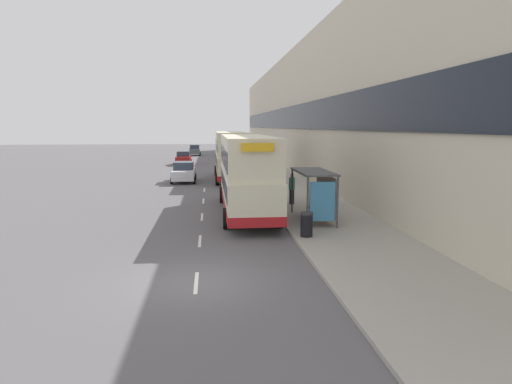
{
  "coord_description": "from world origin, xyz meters",
  "views": [
    {
      "loc": [
        0.49,
        -13.83,
        4.84
      ],
      "look_at": [
        3.49,
        16.02,
        0.48
      ],
      "focal_mm": 32.0,
      "sensor_mm": 36.0,
      "label": 1
    }
  ],
  "objects_px": {
    "bus_shelter": "(318,186)",
    "pedestrian_at_shelter": "(280,188)",
    "double_decker_bus_ahead": "(231,155)",
    "car_1": "(184,172)",
    "car_3": "(223,151)",
    "car_2": "(183,158)",
    "litter_bin": "(307,224)",
    "pedestrian_1": "(292,189)",
    "car_0": "(195,150)",
    "double_decker_bus_near": "(247,173)"
  },
  "relations": [
    {
      "from": "double_decker_bus_ahead",
      "to": "car_1",
      "type": "bearing_deg",
      "value": -166.81
    },
    {
      "from": "car_0",
      "to": "pedestrian_1",
      "type": "bearing_deg",
      "value": 98.61
    },
    {
      "from": "double_decker_bus_near",
      "to": "car_2",
      "type": "xyz_separation_m",
      "value": [
        -5.36,
        33.25,
        -1.45
      ]
    },
    {
      "from": "car_2",
      "to": "litter_bin",
      "type": "bearing_deg",
      "value": 100.72
    },
    {
      "from": "double_decker_bus_near",
      "to": "pedestrian_at_shelter",
      "type": "distance_m",
      "value": 3.38
    },
    {
      "from": "litter_bin",
      "to": "car_2",
      "type": "bearing_deg",
      "value": 100.72
    },
    {
      "from": "car_2",
      "to": "litter_bin",
      "type": "distance_m",
      "value": 39.97
    },
    {
      "from": "bus_shelter",
      "to": "double_decker_bus_ahead",
      "type": "relative_size",
      "value": 0.38
    },
    {
      "from": "bus_shelter",
      "to": "double_decker_bus_near",
      "type": "distance_m",
      "value": 4.41
    },
    {
      "from": "double_decker_bus_near",
      "to": "double_decker_bus_ahead",
      "type": "height_order",
      "value": "same"
    },
    {
      "from": "double_decker_bus_ahead",
      "to": "bus_shelter",
      "type": "bearing_deg",
      "value": -79.61
    },
    {
      "from": "bus_shelter",
      "to": "car_3",
      "type": "height_order",
      "value": "bus_shelter"
    },
    {
      "from": "car_1",
      "to": "car_3",
      "type": "relative_size",
      "value": 1.01
    },
    {
      "from": "car_0",
      "to": "pedestrian_at_shelter",
      "type": "xyz_separation_m",
      "value": [
        6.73,
        -48.99,
        0.24
      ]
    },
    {
      "from": "double_decker_bus_near",
      "to": "car_0",
      "type": "distance_m",
      "value": 51.5
    },
    {
      "from": "double_decker_bus_near",
      "to": "pedestrian_1",
      "type": "xyz_separation_m",
      "value": [
        2.9,
        2.17,
        -1.2
      ]
    },
    {
      "from": "bus_shelter",
      "to": "car_2",
      "type": "relative_size",
      "value": 0.92
    },
    {
      "from": "double_decker_bus_near",
      "to": "car_2",
      "type": "height_order",
      "value": "double_decker_bus_near"
    },
    {
      "from": "bus_shelter",
      "to": "litter_bin",
      "type": "distance_m",
      "value": 3.56
    },
    {
      "from": "double_decker_bus_ahead",
      "to": "car_3",
      "type": "bearing_deg",
      "value": 89.58
    },
    {
      "from": "car_1",
      "to": "car_3",
      "type": "distance_m",
      "value": 34.17
    },
    {
      "from": "car_3",
      "to": "pedestrian_at_shelter",
      "type": "xyz_separation_m",
      "value": [
        2.12,
        -46.66,
        0.2
      ]
    },
    {
      "from": "double_decker_bus_ahead",
      "to": "car_2",
      "type": "distance_m",
      "value": 18.05
    },
    {
      "from": "car_0",
      "to": "car_3",
      "type": "distance_m",
      "value": 5.16
    },
    {
      "from": "pedestrian_1",
      "to": "bus_shelter",
      "type": "bearing_deg",
      "value": -85.55
    },
    {
      "from": "pedestrian_1",
      "to": "car_2",
      "type": "bearing_deg",
      "value": 104.88
    },
    {
      "from": "pedestrian_at_shelter",
      "to": "car_1",
      "type": "bearing_deg",
      "value": 116.97
    },
    {
      "from": "double_decker_bus_near",
      "to": "car_1",
      "type": "bearing_deg",
      "value": 105.96
    },
    {
      "from": "pedestrian_at_shelter",
      "to": "litter_bin",
      "type": "distance_m",
      "value": 8.32
    },
    {
      "from": "bus_shelter",
      "to": "pedestrian_at_shelter",
      "type": "distance_m",
      "value": 5.36
    },
    {
      "from": "double_decker_bus_ahead",
      "to": "car_1",
      "type": "relative_size",
      "value": 2.5
    },
    {
      "from": "car_1",
      "to": "car_3",
      "type": "height_order",
      "value": "car_3"
    },
    {
      "from": "double_decker_bus_ahead",
      "to": "pedestrian_at_shelter",
      "type": "xyz_separation_m",
      "value": [
        2.37,
        -13.74,
        -1.19
      ]
    },
    {
      "from": "car_0",
      "to": "bus_shelter",
      "type": "bearing_deg",
      "value": 98.23
    },
    {
      "from": "bus_shelter",
      "to": "car_2",
      "type": "bearing_deg",
      "value": 103.46
    },
    {
      "from": "car_2",
      "to": "pedestrian_at_shelter",
      "type": "height_order",
      "value": "pedestrian_at_shelter"
    },
    {
      "from": "car_0",
      "to": "litter_bin",
      "type": "bearing_deg",
      "value": 96.58
    },
    {
      "from": "litter_bin",
      "to": "double_decker_bus_near",
      "type": "bearing_deg",
      "value": 109.0
    },
    {
      "from": "car_3",
      "to": "pedestrian_1",
      "type": "distance_m",
      "value": 46.86
    },
    {
      "from": "pedestrian_1",
      "to": "double_decker_bus_ahead",
      "type": "bearing_deg",
      "value": 102.51
    },
    {
      "from": "double_decker_bus_ahead",
      "to": "litter_bin",
      "type": "distance_m",
      "value": 22.22
    },
    {
      "from": "double_decker_bus_near",
      "to": "pedestrian_1",
      "type": "relative_size",
      "value": 6.22
    },
    {
      "from": "pedestrian_at_shelter",
      "to": "pedestrian_1",
      "type": "relative_size",
      "value": 1.01
    },
    {
      "from": "pedestrian_1",
      "to": "litter_bin",
      "type": "height_order",
      "value": "pedestrian_1"
    },
    {
      "from": "bus_shelter",
      "to": "double_decker_bus_near",
      "type": "relative_size",
      "value": 0.36
    },
    {
      "from": "car_3",
      "to": "pedestrian_at_shelter",
      "type": "distance_m",
      "value": 46.71
    },
    {
      "from": "car_1",
      "to": "car_3",
      "type": "bearing_deg",
      "value": -97.35
    },
    {
      "from": "car_3",
      "to": "litter_bin",
      "type": "bearing_deg",
      "value": -87.91
    },
    {
      "from": "double_decker_bus_ahead",
      "to": "car_3",
      "type": "height_order",
      "value": "double_decker_bus_ahead"
    },
    {
      "from": "double_decker_bus_near",
      "to": "double_decker_bus_ahead",
      "type": "relative_size",
      "value": 1.03
    }
  ]
}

